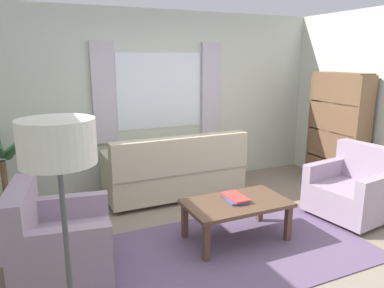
# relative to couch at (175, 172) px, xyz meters

# --- Properties ---
(ground_plane) EXTENTS (6.24, 6.24, 0.00)m
(ground_plane) POSITION_rel_couch_xyz_m (0.01, -1.61, -0.37)
(ground_plane) COLOR gray
(wall_back) EXTENTS (5.32, 0.12, 2.60)m
(wall_back) POSITION_rel_couch_xyz_m (0.01, 0.65, 0.93)
(wall_back) COLOR beige
(wall_back) RESTS_ON ground_plane
(window_with_curtains) EXTENTS (1.98, 0.07, 1.40)m
(window_with_curtains) POSITION_rel_couch_xyz_m (0.01, 0.56, 1.08)
(window_with_curtains) COLOR white
(area_rug) EXTENTS (2.76, 1.64, 0.01)m
(area_rug) POSITION_rel_couch_xyz_m (0.01, -1.61, -0.36)
(area_rug) COLOR #604C6B
(area_rug) RESTS_ON ground_plane
(couch) EXTENTS (1.90, 0.82, 0.92)m
(couch) POSITION_rel_couch_xyz_m (0.00, 0.00, 0.00)
(couch) COLOR #BCB293
(couch) RESTS_ON ground_plane
(armchair_left) EXTENTS (0.94, 0.96, 0.88)m
(armchair_left) POSITION_rel_couch_xyz_m (-1.67, -1.39, -0.01)
(armchair_left) COLOR #998499
(armchair_left) RESTS_ON ground_plane
(armchair_right) EXTENTS (0.93, 0.95, 0.88)m
(armchair_right) POSITION_rel_couch_xyz_m (1.76, -1.51, -0.01)
(armchair_right) COLOR #998499
(armchair_right) RESTS_ON ground_plane
(coffee_table) EXTENTS (1.10, 0.64, 0.44)m
(coffee_table) POSITION_rel_couch_xyz_m (0.13, -1.42, 0.01)
(coffee_table) COLOR brown
(coffee_table) RESTS_ON ground_plane
(book_stack_on_table) EXTENTS (0.24, 0.35, 0.05)m
(book_stack_on_table) POSITION_rel_couch_xyz_m (0.14, -1.38, 0.09)
(book_stack_on_table) COLOR #335199
(book_stack_on_table) RESTS_ON coffee_table
(potted_plant) EXTENTS (1.02, 1.13, 1.22)m
(potted_plant) POSITION_rel_couch_xyz_m (-2.13, 0.07, 0.16)
(potted_plant) COLOR #56565B
(potted_plant) RESTS_ON ground_plane
(bookshelf) EXTENTS (0.30, 0.94, 1.72)m
(bookshelf) POSITION_rel_couch_xyz_m (2.35, -0.61, 0.52)
(bookshelf) COLOR brown
(bookshelf) RESTS_ON ground_plane
(standing_lamp) EXTENTS (0.40, 0.40, 1.62)m
(standing_lamp) POSITION_rel_couch_xyz_m (-1.67, -2.54, 1.03)
(standing_lamp) COLOR #4C4C51
(standing_lamp) RESTS_ON ground_plane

